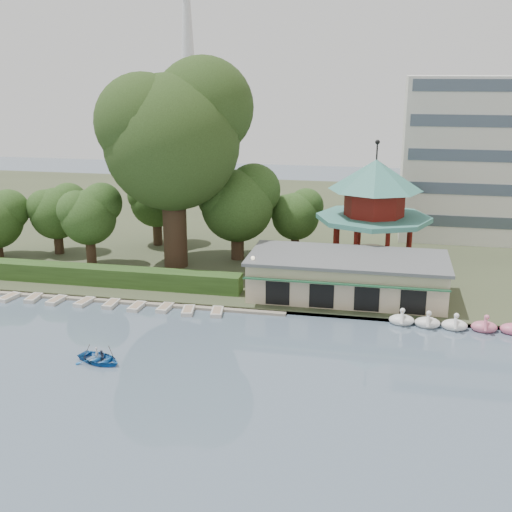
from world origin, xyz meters
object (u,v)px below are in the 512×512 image
(pavilion, at_px, (374,203))
(boathouse, at_px, (347,276))
(dock, at_px, (110,299))
(rowboat_with_passengers, at_px, (99,356))
(big_tree, at_px, (174,131))

(pavilion, bearing_deg, boathouse, -101.28)
(dock, bearing_deg, rowboat_with_passengers, -69.41)
(boathouse, bearing_deg, pavilion, 78.72)
(big_tree, bearing_deg, boathouse, -18.40)
(big_tree, xyz_separation_m, rowboat_with_passengers, (1.57, -23.72, -14.43))
(pavilion, xyz_separation_m, rowboat_with_passengers, (-19.23, -27.49, -6.96))
(dock, bearing_deg, big_tree, 73.85)
(dock, height_order, big_tree, big_tree)
(big_tree, relative_size, rowboat_with_passengers, 3.73)
(dock, bearing_deg, pavilion, 31.66)
(dock, distance_m, boathouse, 22.62)
(dock, distance_m, pavilion, 29.14)
(boathouse, bearing_deg, dock, -167.76)
(pavilion, bearing_deg, dock, -148.34)
(dock, relative_size, rowboat_with_passengers, 5.71)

